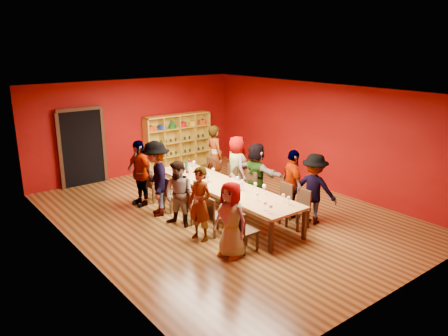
{
  "coord_description": "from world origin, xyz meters",
  "views": [
    {
      "loc": [
        -6.14,
        -7.88,
        4.08
      ],
      "look_at": [
        0.09,
        0.1,
        1.15
      ],
      "focal_mm": 35.0,
      "sensor_mm": 36.0,
      "label": 1
    }
  ],
  "objects": [
    {
      "name": "wine_glass_6",
      "position": [
        -0.12,
        1.27,
        0.89
      ],
      "size": [
        0.08,
        0.08,
        0.19
      ],
      "color": "white",
      "rests_on": "tasting_table"
    },
    {
      "name": "wine_glass_5",
      "position": [
        -0.01,
        -0.45,
        0.88
      ],
      "size": [
        0.07,
        0.07,
        0.18
      ],
      "color": "white",
      "rests_on": "tasting_table"
    },
    {
      "name": "person_right_3",
      "position": [
        1.15,
        0.91,
        0.83
      ],
      "size": [
        0.67,
        0.91,
        1.66
      ],
      "primitive_type": "imported",
      "rotation": [
        0.0,
        0.0,
        1.26
      ],
      "color": "#121932",
      "rests_on": "ground"
    },
    {
      "name": "person_left_2",
      "position": [
        -1.21,
        0.08,
        0.77
      ],
      "size": [
        0.65,
        0.85,
        1.54
      ],
      "primitive_type": "imported",
      "rotation": [
        0.0,
        0.0,
        -1.21
      ],
      "color": "pink",
      "rests_on": "ground"
    },
    {
      "name": "person_right_1",
      "position": [
        1.21,
        -1.11,
        0.83
      ],
      "size": [
        0.8,
        1.07,
        1.66
      ],
      "primitive_type": "imported",
      "rotation": [
        0.0,
        0.0,
        1.15
      ],
      "color": "#5A8BB9",
      "rests_on": "ground"
    },
    {
      "name": "person_right_2",
      "position": [
        1.17,
        0.13,
        0.81
      ],
      "size": [
        0.53,
        1.52,
        1.61
      ],
      "primitive_type": "imported",
      "rotation": [
        0.0,
        0.0,
        1.64
      ],
      "color": "pink",
      "rests_on": "ground"
    },
    {
      "name": "spittoon_bowl",
      "position": [
        0.05,
        -0.39,
        0.82
      ],
      "size": [
        0.29,
        0.29,
        0.16
      ],
      "primitive_type": "ellipsoid",
      "color": "silver",
      "rests_on": "tasting_table"
    },
    {
      "name": "carafe_a",
      "position": [
        -0.14,
        0.41,
        0.85
      ],
      "size": [
        0.11,
        0.11,
        0.23
      ],
      "color": "white",
      "rests_on": "tasting_table"
    },
    {
      "name": "tasting_table",
      "position": [
        0.0,
        0.0,
        0.7
      ],
      "size": [
        1.1,
        4.5,
        0.75
      ],
      "color": "#AF8049",
      "rests_on": "ground"
    },
    {
      "name": "room_shell",
      "position": [
        0.0,
        0.0,
        1.5
      ],
      "size": [
        7.1,
        9.1,
        3.04
      ],
      "color": "#4E3114",
      "rests_on": "ground"
    },
    {
      "name": "person_left_1",
      "position": [
        -1.25,
        -0.79,
        0.8
      ],
      "size": [
        0.55,
        0.67,
        1.6
      ],
      "primitive_type": "imported",
      "rotation": [
        0.0,
        0.0,
        -1.33
      ],
      "color": "#121733",
      "rests_on": "ground"
    },
    {
      "name": "wine_glass_11",
      "position": [
        -0.33,
        1.67,
        0.9
      ],
      "size": [
        0.08,
        0.08,
        0.2
      ],
      "color": "white",
      "rests_on": "tasting_table"
    },
    {
      "name": "chair_person_left_1",
      "position": [
        -0.91,
        -0.79,
        0.5
      ],
      "size": [
        0.42,
        0.42,
        0.89
      ],
      "color": "black",
      "rests_on": "ground"
    },
    {
      "name": "wine_glass_18",
      "position": [
        -0.32,
        0.15,
        0.89
      ],
      "size": [
        0.08,
        0.08,
        0.19
      ],
      "color": "white",
      "rests_on": "tasting_table"
    },
    {
      "name": "chair_person_right_2",
      "position": [
        0.91,
        0.13,
        0.5
      ],
      "size": [
        0.42,
        0.42,
        0.89
      ],
      "color": "black",
      "rests_on": "ground"
    },
    {
      "name": "shelving_unit",
      "position": [
        1.4,
        4.32,
        0.98
      ],
      "size": [
        2.4,
        0.4,
        1.8
      ],
      "color": "gold",
      "rests_on": "ground"
    },
    {
      "name": "wine_glass_17",
      "position": [
        0.3,
        0.83,
        0.9
      ],
      "size": [
        0.08,
        0.08,
        0.2
      ],
      "color": "white",
      "rests_on": "tasting_table"
    },
    {
      "name": "chair_person_right_3",
      "position": [
        0.91,
        0.91,
        0.5
      ],
      "size": [
        0.42,
        0.42,
        0.89
      ],
      "color": "black",
      "rests_on": "ground"
    },
    {
      "name": "wine_glass_2",
      "position": [
        0.33,
        -1.68,
        0.89
      ],
      "size": [
        0.08,
        0.08,
        0.19
      ],
      "color": "white",
      "rests_on": "tasting_table"
    },
    {
      "name": "wine_glass_7",
      "position": [
        -0.31,
        1.87,
        0.91
      ],
      "size": [
        0.09,
        0.09,
        0.22
      ],
      "color": "white",
      "rests_on": "tasting_table"
    },
    {
      "name": "person_left_3",
      "position": [
        -1.28,
        1.0,
        0.92
      ],
      "size": [
        0.92,
        1.29,
        1.84
      ],
      "primitive_type": "imported",
      "rotation": [
        0.0,
        0.0,
        -1.97
      ],
      "color": "#5E8CC1",
      "rests_on": "ground"
    },
    {
      "name": "wine_glass_15",
      "position": [
        0.38,
        -1.02,
        0.91
      ],
      "size": [
        0.09,
        0.09,
        0.22
      ],
      "color": "white",
      "rests_on": "tasting_table"
    },
    {
      "name": "wine_glass_3",
      "position": [
        0.36,
        -0.74,
        0.89
      ],
      "size": [
        0.08,
        0.08,
        0.2
      ],
      "color": "white",
      "rests_on": "tasting_table"
    },
    {
      "name": "wine_glass_12",
      "position": [
        0.31,
        1.74,
        0.89
      ],
      "size": [
        0.08,
        0.08,
        0.2
      ],
      "color": "white",
      "rests_on": "tasting_table"
    },
    {
      "name": "wine_glass_10",
      "position": [
        0.29,
        -1.87,
        0.89
      ],
      "size": [
        0.08,
        0.08,
        0.19
      ],
      "color": "white",
      "rests_on": "tasting_table"
    },
    {
      "name": "wine_glass_1",
      "position": [
        -0.3,
        -1.77,
        0.89
      ],
      "size": [
        0.08,
        0.08,
        0.19
      ],
      "color": "white",
      "rests_on": "tasting_table"
    },
    {
      "name": "wine_glass_9",
      "position": [
        -0.38,
        -0.87,
        0.88
      ],
      "size": [
        0.07,
        0.07,
        0.19
      ],
      "color": "white",
      "rests_on": "tasting_table"
    },
    {
      "name": "person_left_4",
      "position": [
        -1.27,
        1.88,
        0.86
      ],
      "size": [
        0.57,
        1.05,
        1.71
      ],
      "primitive_type": "imported",
      "rotation": [
        0.0,
        0.0,
        -1.45
      ],
      "color": "#15193A",
      "rests_on": "ground"
    },
    {
      "name": "carafe_b",
      "position": [
        0.12,
        -0.54,
        0.87
      ],
      "size": [
        0.13,
        0.13,
        0.26
      ],
      "color": "white",
      "rests_on": "tasting_table"
    },
    {
      "name": "wine_glass_16",
      "position": [
        0.36,
        -0.08,
        0.88
      ],
      "size": [
        0.07,
        0.07,
        0.19
      ],
      "color": "white",
      "rests_on": "tasting_table"
    },
    {
      "name": "chair_person_left_4",
      "position": [
        -0.91,
        1.88,
        0.5
      ],
      "size": [
        0.42,
        0.42,
        0.89
      ],
      "color": "black",
      "rests_on": "ground"
    },
    {
      "name": "person_left_0",
      "position": [
        -1.21,
        -1.78,
        0.77
      ],
      "size": [
        0.56,
        0.82,
        1.53
      ],
      "primitive_type": "imported",
      "rotation": [
        0.0,
        0.0,
        -1.35
      ],
      "color": "#515157",
      "rests_on": "ground"
    },
    {
      "name": "chair_person_right_0",
      "position": [
        0.91,
        -1.66,
        0.5
      ],
      "size": [
        0.42,
        0.42,
        0.89
      ],
      "color": "black",
      "rests_on": "ground"
    },
    {
      "name": "wine_bottle",
      "position": [
        0.03,
        1.68,
        0.88
      ],
      "size": [
        0.1,
        0.1,
        0.33
      ],
      "color": "#123415",
      "rests_on": "tasting_table"
    },
    {
      "name": "chair_person_right_1",
      "position": [
        0.91,
        -1.11,
        0.5
      ],
      "size": [
        0.42,
        0.42,
        0.89
      ],
      "color": "black",
      "rests_on": "ground"
    },
    {
      "name": "wine_glass_0",
      "position": [
        0.27,
        1.91,
        0.9
      ],
      "size": [
        0.08,
        0.08,
        0.21
      ],
      "color": "white",
      "rests_on": "tasting_table"
    },
    {
      "name": "person_right_0",
      "position": [
        1.35,
        -1.66,
        0.83
      ],
      "size": [
        0.83,
        1.16,
        1.66
      ],
      "primitive_type": "imported",
      "rotation": [
        0.0,
        0.0,
        1.97
      ],
      "color": "tan",
      "rests_on": "ground"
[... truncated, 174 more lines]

